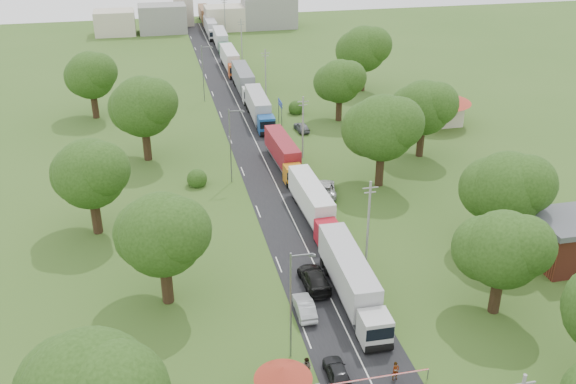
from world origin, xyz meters
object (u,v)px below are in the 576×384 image
object	(u,v)px
truck_0	(351,279)
pedestrian_near	(395,371)
guard_booth	(283,380)
car_lane_front	(337,372)
car_lane_mid	(304,307)
boom_barrier	(357,382)
info_sign	(280,107)

from	to	relation	value
truck_0	pedestrian_near	size ratio (longest dim) A/B	9.17
guard_booth	car_lane_front	distance (m)	5.16
car_lane_mid	boom_barrier	bearing A→B (deg)	100.16
car_lane_front	guard_booth	bearing A→B (deg)	19.46
car_lane_front	info_sign	bearing A→B (deg)	-96.58
boom_barrier	info_sign	bearing A→B (deg)	83.76
pedestrian_near	truck_0	bearing A→B (deg)	74.11
guard_booth	boom_barrier	bearing A→B (deg)	0.01
guard_booth	truck_0	world-z (taller)	truck_0
car_lane_front	pedestrian_near	world-z (taller)	pedestrian_near
car_lane_mid	pedestrian_near	world-z (taller)	pedestrian_near
boom_barrier	truck_0	distance (m)	12.07
info_sign	pedestrian_near	xyz separation A→B (m)	(-3.25, -59.50, -2.16)
boom_barrier	car_lane_front	xyz separation A→B (m)	(-1.16, 1.57, -0.20)
truck_0	car_lane_mid	size ratio (longest dim) A/B	3.48
info_sign	car_lane_front	world-z (taller)	info_sign
pedestrian_near	car_lane_front	bearing A→B (deg)	149.73
info_sign	car_lane_mid	world-z (taller)	info_sign
car_lane_mid	pedestrian_near	distance (m)	11.06
guard_booth	car_lane_front	xyz separation A→B (m)	(4.69, 1.57, -1.48)
info_sign	truck_0	world-z (taller)	truck_0
truck_0	car_lane_front	distance (m)	11.00
car_lane_mid	pedestrian_near	xyz separation A→B (m)	(4.95, -9.89, 0.11)
guard_booth	car_lane_front	world-z (taller)	guard_booth
car_lane_mid	guard_booth	bearing A→B (deg)	69.18
pedestrian_near	boom_barrier	bearing A→B (deg)	171.81
boom_barrier	info_sign	world-z (taller)	info_sign
truck_0	pedestrian_near	distance (m)	11.17
info_sign	car_lane_front	bearing A→B (deg)	-97.52
boom_barrier	guard_booth	world-z (taller)	guard_booth
car_lane_front	car_lane_mid	size ratio (longest dim) A/B	0.91
info_sign	car_lane_mid	size ratio (longest dim) A/B	0.93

